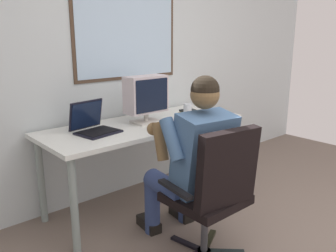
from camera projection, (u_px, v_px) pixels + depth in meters
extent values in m
cube|color=silver|center=(135.00, 60.00, 3.39)|extent=(5.72, 0.06, 2.55)
cube|color=#4C3828|center=(127.00, 24.00, 3.21)|extent=(1.12, 0.01, 1.00)
cube|color=silver|center=(127.00, 24.00, 3.21)|extent=(1.06, 0.02, 0.94)
cylinder|color=gray|center=(74.00, 206.00, 2.43)|extent=(0.06, 0.06, 0.72)
cylinder|color=gray|center=(230.00, 153.00, 3.50)|extent=(0.06, 0.06, 0.72)
cylinder|color=gray|center=(41.00, 181.00, 2.85)|extent=(0.06, 0.06, 0.72)
cylinder|color=gray|center=(189.00, 141.00, 3.92)|extent=(0.06, 0.06, 0.72)
cube|color=silver|center=(144.00, 125.00, 3.08)|extent=(1.82, 0.71, 0.04)
cube|color=black|center=(224.00, 252.00, 2.51)|extent=(0.24, 0.23, 0.02)
cube|color=black|center=(209.00, 240.00, 2.64)|extent=(0.27, 0.17, 0.02)
cube|color=black|center=(188.00, 244.00, 2.60)|extent=(0.09, 0.29, 0.02)
cylinder|color=black|center=(204.00, 251.00, 2.51)|extent=(0.10, 0.10, 0.02)
cylinder|color=#3F3F44|center=(205.00, 226.00, 2.46)|extent=(0.05, 0.05, 0.39)
cube|color=black|center=(205.00, 198.00, 2.41)|extent=(0.47, 0.47, 0.06)
cube|color=black|center=(228.00, 169.00, 2.17)|extent=(0.46, 0.16, 0.50)
cube|color=black|center=(234.00, 172.00, 2.51)|extent=(0.09, 0.33, 0.02)
cube|color=black|center=(175.00, 189.00, 2.24)|extent=(0.09, 0.33, 0.02)
cylinder|color=navy|center=(202.00, 178.00, 2.67)|extent=(0.20, 0.42, 0.15)
cylinder|color=navy|center=(186.00, 195.00, 2.89)|extent=(0.12, 0.12, 0.46)
cube|color=black|center=(181.00, 213.00, 2.99)|extent=(0.13, 0.25, 0.08)
cylinder|color=navy|center=(167.00, 187.00, 2.50)|extent=(0.20, 0.42, 0.15)
cylinder|color=navy|center=(152.00, 205.00, 2.72)|extent=(0.12, 0.12, 0.46)
cube|color=black|center=(149.00, 224.00, 2.82)|extent=(0.13, 0.25, 0.08)
cube|color=#43658E|center=(203.00, 154.00, 2.35)|extent=(0.42, 0.35, 0.58)
sphere|color=brown|center=(205.00, 95.00, 2.25)|extent=(0.19, 0.19, 0.19)
sphere|color=black|center=(205.00, 90.00, 2.24)|extent=(0.19, 0.19, 0.19)
cylinder|color=#43658E|center=(224.00, 130.00, 2.48)|extent=(0.12, 0.22, 0.29)
cylinder|color=brown|center=(215.00, 145.00, 2.58)|extent=(0.09, 0.11, 0.27)
sphere|color=brown|center=(211.00, 147.00, 2.62)|extent=(0.09, 0.09, 0.09)
cylinder|color=#43658E|center=(172.00, 140.00, 2.24)|extent=(0.12, 0.23, 0.29)
cylinder|color=brown|center=(160.00, 141.00, 2.37)|extent=(0.10, 0.15, 0.27)
sphere|color=brown|center=(153.00, 129.00, 2.43)|extent=(0.09, 0.09, 0.09)
cube|color=beige|center=(146.00, 122.00, 3.09)|extent=(0.24, 0.19, 0.02)
cylinder|color=beige|center=(146.00, 116.00, 3.08)|extent=(0.04, 0.04, 0.08)
cube|color=silver|center=(146.00, 94.00, 3.03)|extent=(0.38, 0.17, 0.32)
cube|color=black|center=(152.00, 95.00, 2.97)|extent=(0.34, 0.01, 0.28)
cube|color=black|center=(98.00, 132.00, 2.76)|extent=(0.34, 0.29, 0.02)
cube|color=black|center=(98.00, 131.00, 2.76)|extent=(0.31, 0.26, 0.00)
cube|color=black|center=(86.00, 115.00, 2.82)|extent=(0.31, 0.11, 0.23)
cube|color=#0F1933|center=(87.00, 115.00, 2.81)|extent=(0.29, 0.09, 0.21)
cylinder|color=silver|center=(187.00, 120.00, 3.17)|extent=(0.06, 0.06, 0.00)
cylinder|color=silver|center=(187.00, 117.00, 3.16)|extent=(0.01, 0.01, 0.07)
cylinder|color=silver|center=(188.00, 109.00, 3.14)|extent=(0.07, 0.07, 0.08)
cylinder|color=maroon|center=(188.00, 112.00, 3.15)|extent=(0.07, 0.07, 0.02)
cube|color=#A8862E|center=(189.00, 113.00, 3.40)|extent=(0.19, 0.10, 0.03)
cube|color=black|center=(189.00, 111.00, 3.40)|extent=(0.16, 0.15, 0.02)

